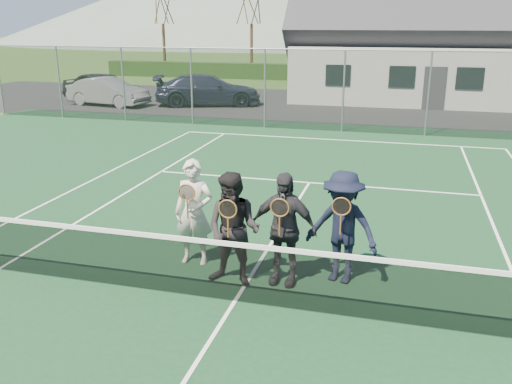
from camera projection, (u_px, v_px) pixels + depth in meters
ground at (357, 107)px, 26.38m from camera, size 220.00×220.00×0.00m
court_surface at (235, 302)px, 7.97m from camera, size 30.00×30.00×0.02m
tarmac_carpark at (277, 104)px, 27.38m from camera, size 40.00×12.00×0.01m
hedge_row at (373, 74)px, 37.27m from camera, size 40.00×1.20×1.10m
car_a at (104, 87)px, 27.91m from camera, size 4.69×2.51×1.52m
car_b at (108, 92)px, 26.67m from camera, size 4.30×2.07×1.36m
car_c at (208, 90)px, 26.73m from camera, size 5.57×3.61×1.50m
court_markings at (235, 301)px, 7.96m from camera, size 11.03×23.83×0.01m
tennis_net at (235, 269)px, 7.81m from camera, size 11.68×0.08×1.10m
perimeter_fence at (344, 91)px, 19.94m from camera, size 30.07×0.07×3.02m
clubhouse at (447, 21)px, 27.87m from camera, size 15.60×8.20×7.70m
player_a at (194, 212)px, 9.01m from camera, size 0.68×0.52×1.80m
player_b at (234, 230)px, 8.25m from camera, size 0.94×0.77×1.80m
player_c at (283, 229)px, 8.31m from camera, size 1.09×0.54×1.80m
player_d at (342, 227)px, 8.36m from camera, size 1.29×0.94×1.80m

